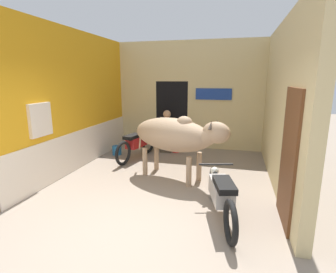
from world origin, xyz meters
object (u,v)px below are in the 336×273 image
Objects in this scene: cow at (175,135)px; motorcycle_near at (221,193)px; motorcycle_far at (137,144)px; plastic_stool at (176,145)px; shopkeeper_seated at (167,130)px; bucket at (117,150)px.

motorcycle_near is at bearing -53.88° from cow.
plastic_stool is (0.89, 0.88, -0.20)m from motorcycle_far.
shopkeeper_seated reaches higher than plastic_stool.
cow is 1.87× the size of shopkeeper_seated.
motorcycle_far is at bearing -16.56° from bucket.
motorcycle_near is 3.96m from shopkeeper_seated.
plastic_stool is (-0.45, 2.05, -0.75)m from cow.
motorcycle_near reaches higher than bucket.
cow is at bearing -33.85° from bucket.
bucket is (-0.69, 0.21, -0.29)m from motorcycle_far.
cow is at bearing -70.27° from shopkeeper_seated.
motorcycle_far is at bearing -135.31° from plastic_stool.
bucket is at bearing -151.54° from shopkeeper_seated.
motorcycle_far is 0.78m from bucket.
motorcycle_far is at bearing 132.63° from motorcycle_near.
shopkeeper_seated is (-1.80, 3.52, 0.23)m from motorcycle_near.
bucket is at bearing 163.44° from motorcycle_far.
motorcycle_near is 3.55m from motorcycle_far.
motorcycle_far is 7.17× the size of bucket.
motorcycle_near is (1.06, -1.45, -0.56)m from cow.
motorcycle_far is at bearing 139.22° from cow.
motorcycle_near is 1.00× the size of motorcycle_far.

